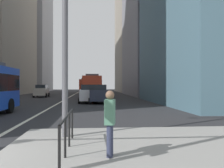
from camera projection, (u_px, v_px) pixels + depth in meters
ground_plane at (59, 103)px, 25.77m from camera, size 160.00×160.00×0.00m
lane_centre_line at (68, 98)px, 35.73m from camera, size 0.20×80.00×0.01m
office_tower_left_far at (26, 19)px, 73.87m from camera, size 12.86×18.38×43.02m
city_bus_red_receding at (92, 85)px, 36.70m from camera, size 2.80×11.07×3.40m
city_bus_red_distant at (86, 85)px, 56.79m from camera, size 2.90×11.85×3.40m
car_oncoming_mid at (42, 91)px, 38.69m from camera, size 2.19×4.60×1.94m
car_receding_near at (88, 94)px, 26.35m from camera, size 2.09×4.59×1.94m
car_receding_far at (99, 94)px, 25.64m from camera, size 2.17×4.21×1.94m
pedestrian_railing at (67, 125)px, 6.53m from camera, size 0.06×3.33×0.98m
pedestrian_waiting at (110, 120)px, 6.10m from camera, size 0.30×0.42×1.63m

